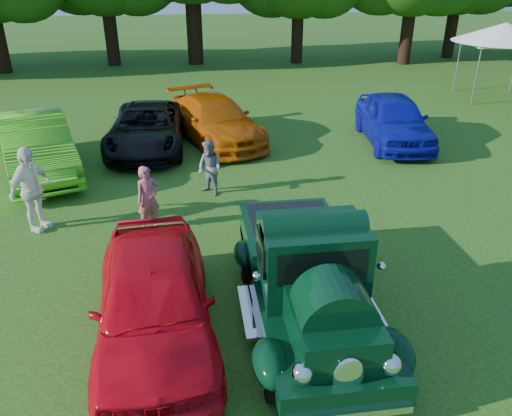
{
  "coord_description": "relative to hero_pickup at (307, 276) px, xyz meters",
  "views": [
    {
      "loc": [
        -1.32,
        -7.02,
        5.49
      ],
      "look_at": [
        -0.11,
        1.91,
        1.1
      ],
      "focal_mm": 35.0,
      "sensor_mm": 36.0,
      "label": 1
    }
  ],
  "objects": [
    {
      "name": "ground",
      "position": [
        -0.46,
        0.24,
        -0.84
      ],
      "size": [
        120.0,
        120.0,
        0.0
      ],
      "primitive_type": "plane",
      "color": "#204D12",
      "rests_on": "ground"
    },
    {
      "name": "hero_pickup",
      "position": [
        0.0,
        0.0,
        0.0
      ],
      "size": [
        2.3,
        4.93,
        1.93
      ],
      "color": "black",
      "rests_on": "ground"
    },
    {
      "name": "red_convertible",
      "position": [
        -2.51,
        -0.2,
        -0.06
      ],
      "size": [
        2.11,
        4.63,
        1.54
      ],
      "primitive_type": "imported",
      "rotation": [
        0.0,
        0.0,
        0.07
      ],
      "color": "red",
      "rests_on": "ground"
    },
    {
      "name": "back_car_lime",
      "position": [
        -6.2,
        7.58,
        0.0
      ],
      "size": [
        3.39,
        5.4,
        1.68
      ],
      "primitive_type": "imported",
      "rotation": [
        0.0,
        0.0,
        0.34
      ],
      "color": "#47BB18",
      "rests_on": "ground"
    },
    {
      "name": "back_car_black",
      "position": [
        -3.18,
        9.36,
        -0.12
      ],
      "size": [
        2.61,
        5.23,
        1.42
      ],
      "primitive_type": "imported",
      "rotation": [
        0.0,
        0.0,
        -0.05
      ],
      "color": "black",
      "rests_on": "ground"
    },
    {
      "name": "back_car_orange",
      "position": [
        -0.94,
        9.87,
        -0.09
      ],
      "size": [
        3.65,
        5.51,
        1.48
      ],
      "primitive_type": "imported",
      "rotation": [
        0.0,
        0.0,
        0.34
      ],
      "color": "#C55406",
      "rests_on": "ground"
    },
    {
      "name": "back_car_blue",
      "position": [
        5.04,
        8.9,
        -0.03
      ],
      "size": [
        2.43,
        4.93,
        1.62
      ],
      "primitive_type": "imported",
      "rotation": [
        0.0,
        0.0,
        -0.11
      ],
      "color": "#0E119A",
      "rests_on": "ground"
    },
    {
      "name": "spectator_pink",
      "position": [
        -2.82,
        3.63,
        -0.07
      ],
      "size": [
        0.67,
        0.6,
        1.53
      ],
      "primitive_type": "imported",
      "rotation": [
        0.0,
        0.0,
        0.55
      ],
      "color": "#C25063",
      "rests_on": "ground"
    },
    {
      "name": "spectator_grey",
      "position": [
        -1.35,
        5.4,
        -0.1
      ],
      "size": [
        0.89,
        0.9,
        1.47
      ],
      "primitive_type": "imported",
      "rotation": [
        0.0,
        0.0,
        -0.85
      ],
      "color": "gray",
      "rests_on": "ground"
    },
    {
      "name": "spectator_white",
      "position": [
        -5.39,
        3.97,
        0.15
      ],
      "size": [
        0.99,
        1.25,
        1.98
      ],
      "primitive_type": "imported",
      "rotation": [
        0.0,
        0.0,
        1.06
      ],
      "color": "white",
      "rests_on": "ground"
    },
    {
      "name": "canopy_tent",
      "position": [
        12.04,
        14.44,
        2.01
      ],
      "size": [
        5.13,
        5.13,
        3.27
      ],
      "rotation": [
        0.0,
        0.0,
        -0.2
      ],
      "color": "white",
      "rests_on": "ground"
    }
  ]
}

